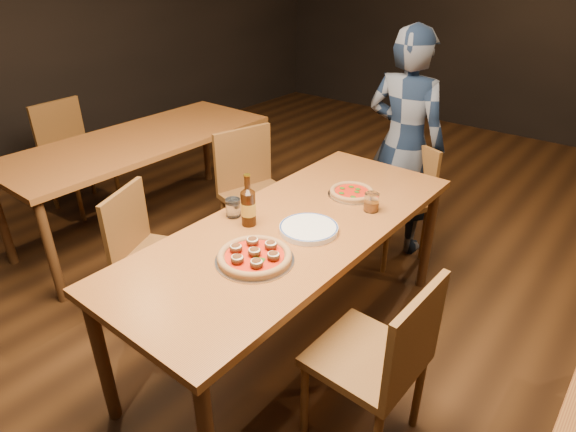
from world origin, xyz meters
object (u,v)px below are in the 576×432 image
Objects in this scene: plate_stack at (309,229)px; table_left at (140,147)px; chair_main_sw at (260,197)px; pizza_margherita at (352,192)px; chair_main_e at (366,356)px; diner at (404,144)px; chair_end at (392,201)px; amber_glass at (372,202)px; table_main at (294,237)px; chair_nbr_left at (79,156)px; beer_bottle at (248,207)px; chair_main_nw at (160,256)px; water_glass at (233,208)px; pizza_meatball at (255,256)px.

table_left is at bearing 170.26° from plate_stack.
chair_main_sw reaches higher than pizza_margherita.
diner is (-0.67, 1.58, 0.34)m from chair_main_e.
amber_glass is (0.24, -0.77, 0.37)m from chair_end.
table_main is 0.70m from chair_main_e.
chair_main_sw reaches higher than chair_nbr_left.
pizza_margherita is 1.01× the size of beer_bottle.
plate_stack is 0.18× the size of diner.
plate_stack is at bearing -108.16° from amber_glass.
chair_main_sw is at bearing -82.48° from chair_nbr_left.
chair_main_sw reaches higher than chair_main_nw.
chair_main_e is 9.21× the size of amber_glass.
chair_main_e reaches higher than pizza_margherita.
chair_main_sw reaches higher than plate_stack.
diner is (0.66, 1.62, 0.36)m from chair_main_nw.
table_left is at bearing 34.53° from chair_main_nw.
plate_stack is 0.31m from beer_bottle.
diner is at bearing 80.71° from water_glass.
chair_nbr_left is at bearing 175.66° from table_main.
table_main is 7.53× the size of pizza_margherita.
table_main is at bearing -111.59° from chair_main_sw.
chair_main_sw is (-0.00, 0.86, 0.05)m from chair_main_nw.
chair_nbr_left is 3.55× the size of beer_bottle.
water_glass is 0.98× the size of amber_glass.
chair_main_sw is 1.03m from plate_stack.
diner is at bearing 125.63° from chair_end.
chair_end is at bearing -72.86° from chair_nbr_left.
table_main is 7.00× the size of plate_stack.
chair_nbr_left is (-2.42, 0.18, -0.21)m from table_main.
pizza_meatball is (-0.54, -0.09, 0.32)m from chair_main_e.
chair_main_nw is 1.79m from diner.
pizza_meatball is 1.67m from diner.
chair_nbr_left is at bearing 167.62° from pizza_meatball.
chair_end is 1.20m from plate_stack.
water_glass is at bearing -136.34° from amber_glass.
chair_end is at bearing -49.04° from chair_main_nw.
chair_main_nw is (-0.73, -0.31, -0.25)m from table_main.
plate_stack is (0.10, -0.01, 0.09)m from table_main.
chair_main_sw is 0.83m from pizza_margherita.
table_left is 20.35× the size of amber_glass.
chair_main_e is 0.65m from plate_stack.
table_left is 7.59× the size of beer_bottle.
water_glass is (1.40, -0.42, 0.12)m from table_left.
chair_nbr_left is at bearing 175.64° from plate_stack.
chair_main_nw is 0.90× the size of chair_main_sw.
chair_end is at bearing 91.23° from table_main.
chair_end is 8.72× the size of amber_glass.
chair_main_nw is at bearing 176.54° from pizza_meatball.
amber_glass is (0.12, 0.38, 0.04)m from plate_stack.
pizza_margherita is at bearing 84.99° from table_main.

